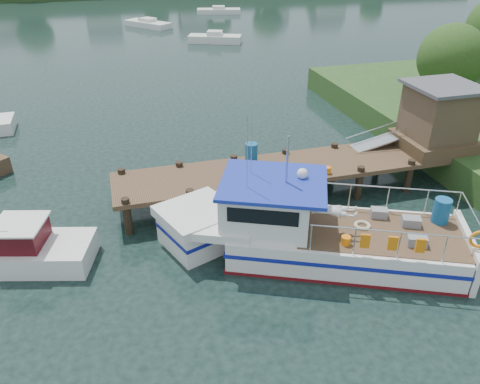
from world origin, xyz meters
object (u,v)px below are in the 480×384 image
object	(u,v)px
moored_b	(215,38)
moored_c	(444,68)
dock	(389,137)
work_boat	(4,250)
moored_far	(219,11)
lobster_boat	(305,231)
moored_d	(148,24)

from	to	relation	value
moored_b	moored_c	bearing A→B (deg)	-59.91
dock	work_boat	world-z (taller)	dock
moored_far	work_boat	bearing A→B (deg)	-112.40
work_boat	lobster_boat	bearing A→B (deg)	2.47
dock	moored_c	world-z (taller)	dock
lobster_boat	moored_far	world-z (taller)	lobster_boat
work_boat	moored_c	xyz separation A→B (m)	(31.58, 17.82, -0.20)
work_boat	moored_c	size ratio (longest dim) A/B	1.07
moored_far	moored_b	size ratio (longest dim) A/B	1.10
lobster_boat	work_boat	bearing A→B (deg)	-168.53
work_boat	moored_far	bearing A→B (deg)	84.15
moored_b	lobster_boat	bearing A→B (deg)	-111.44
moored_b	moored_d	distance (m)	12.56
moored_c	dock	bearing A→B (deg)	-122.57
dock	work_boat	size ratio (longest dim) A/B	2.46
moored_c	work_boat	bearing A→B (deg)	-139.27
dock	work_boat	xyz separation A→B (m)	(-16.40, -2.03, -1.68)
moored_far	moored_c	size ratio (longest dim) A/B	1.01
lobster_boat	moored_d	xyz separation A→B (m)	(-0.65, 48.04, -0.61)
lobster_boat	moored_far	bearing A→B (deg)	103.98
moored_far	moored_b	world-z (taller)	moored_b
dock	moored_far	xyz separation A→B (m)	(4.27, 51.45, -1.86)
work_boat	moored_far	world-z (taller)	work_boat
moored_d	moored_c	bearing A→B (deg)	-60.38
moored_d	work_boat	bearing A→B (deg)	-110.54
work_boat	moored_c	bearing A→B (deg)	44.72
lobster_boat	moored_d	bearing A→B (deg)	115.05
lobster_boat	moored_b	xyz separation A→B (m)	(5.20, 36.92, -0.55)
moored_b	dock	bearing A→B (deg)	-102.22
lobster_boat	moored_b	size ratio (longest dim) A/B	1.91
dock	moored_d	world-z (taller)	dock
moored_d	moored_far	bearing A→B (deg)	27.60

